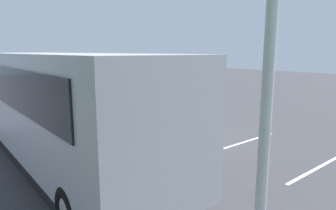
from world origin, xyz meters
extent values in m
plane|color=#38383D|center=(0.00, 0.00, 0.00)|extent=(80.00, 80.00, 0.00)
cube|color=#B7BABF|center=(0.15, 4.60, 1.85)|extent=(10.02, 2.81, 2.80)
cube|color=black|center=(5.07, 4.44, 2.41)|extent=(0.13, 2.10, 1.23)
cube|color=black|center=(0.11, 3.33, 2.41)|extent=(8.36, 0.30, 1.01)
cube|color=black|center=(0.19, 5.87, 2.41)|extent=(8.36, 0.30, 1.01)
cube|color=red|center=(0.11, 3.33, 1.29)|extent=(8.75, 0.31, 0.28)
cube|color=black|center=(0.15, 4.60, 0.23)|extent=(9.22, 2.59, 0.45)
torus|color=black|center=(3.59, 3.36, 0.50)|extent=(1.01, 0.35, 1.00)
torus|color=black|center=(-3.37, 3.58, 0.50)|extent=(1.01, 0.35, 1.00)
torus|color=black|center=(-3.30, 5.84, 0.50)|extent=(1.01, 0.35, 1.00)
cylinder|color=black|center=(-2.14, 1.55, 0.46)|extent=(0.15, 0.15, 0.76)
cube|color=black|center=(-2.15, 1.52, 0.05)|extent=(0.16, 0.28, 0.10)
cylinder|color=black|center=(-2.30, 1.59, 0.46)|extent=(0.15, 0.15, 0.76)
cube|color=black|center=(-2.31, 1.55, 0.05)|extent=(0.16, 0.28, 0.10)
cube|color=maroon|center=(-2.22, 1.57, 1.16)|extent=(0.44, 0.36, 0.63)
cylinder|color=maroon|center=(-1.99, 1.52, 1.18)|extent=(0.11, 0.11, 0.60)
sphere|color=tan|center=(-1.99, 1.52, 0.88)|extent=(0.11, 0.11, 0.09)
cylinder|color=maroon|center=(-2.45, 1.63, 1.18)|extent=(0.11, 0.11, 0.60)
sphere|color=tan|center=(-2.45, 1.63, 0.88)|extent=(0.11, 0.11, 0.09)
sphere|color=tan|center=(-2.22, 1.57, 1.61)|extent=(0.28, 0.28, 0.23)
cylinder|color=#473823|center=(-1.11, 1.84, 0.48)|extent=(0.15, 0.15, 0.79)
cube|color=black|center=(-1.11, 1.80, 0.05)|extent=(0.16, 0.28, 0.10)
cylinder|color=#473823|center=(-1.27, 1.80, 0.48)|extent=(0.15, 0.15, 0.79)
cube|color=black|center=(-1.26, 1.76, 0.05)|extent=(0.16, 0.28, 0.10)
cube|color=maroon|center=(-1.19, 1.82, 1.20)|extent=(0.44, 0.36, 0.65)
cylinder|color=maroon|center=(-0.96, 1.87, 1.22)|extent=(0.11, 0.11, 0.62)
sphere|color=tan|center=(-0.96, 1.87, 0.91)|extent=(0.11, 0.11, 0.09)
cylinder|color=maroon|center=(-1.43, 1.76, 1.22)|extent=(0.11, 0.11, 0.62)
sphere|color=tan|center=(-1.43, 1.76, 0.91)|extent=(0.11, 0.11, 0.09)
sphere|color=tan|center=(-1.19, 1.82, 1.67)|extent=(0.29, 0.29, 0.24)
cylinder|color=black|center=(0.31, 1.87, 0.48)|extent=(0.15, 0.15, 0.78)
cube|color=black|center=(0.32, 1.84, 0.05)|extent=(0.17, 0.28, 0.10)
cylinder|color=black|center=(0.16, 1.83, 0.48)|extent=(0.15, 0.15, 0.78)
cube|color=black|center=(0.17, 1.79, 0.05)|extent=(0.17, 0.28, 0.10)
cube|color=black|center=(0.24, 1.85, 1.19)|extent=(0.44, 0.37, 0.65)
cylinder|color=black|center=(0.47, 1.92, 1.21)|extent=(0.11, 0.11, 0.62)
sphere|color=tan|center=(0.47, 1.92, 0.90)|extent=(0.11, 0.11, 0.09)
cylinder|color=black|center=(0.00, 1.79, 1.21)|extent=(0.11, 0.11, 0.62)
sphere|color=tan|center=(0.00, 1.79, 0.90)|extent=(0.11, 0.11, 0.09)
sphere|color=tan|center=(0.24, 1.85, 1.65)|extent=(0.29, 0.29, 0.23)
cylinder|color=#473823|center=(1.49, 1.71, 0.48)|extent=(0.14, 0.14, 0.79)
cube|color=black|center=(1.48, 1.67, 0.05)|extent=(0.14, 0.27, 0.10)
cylinder|color=#473823|center=(1.33, 1.73, 0.48)|extent=(0.14, 0.14, 0.79)
cube|color=black|center=(1.33, 1.70, 0.05)|extent=(0.14, 0.27, 0.10)
cube|color=maroon|center=(1.41, 1.72, 1.21)|extent=(0.42, 0.34, 0.66)
cylinder|color=maroon|center=(1.65, 1.68, 1.22)|extent=(0.10, 0.10, 0.63)
sphere|color=tan|center=(1.65, 1.68, 0.91)|extent=(0.10, 0.10, 0.09)
cylinder|color=maroon|center=(1.18, 1.76, 1.22)|extent=(0.10, 0.10, 0.63)
sphere|color=tan|center=(1.18, 1.76, 0.91)|extent=(0.10, 0.10, 0.09)
sphere|color=tan|center=(1.41, 1.72, 1.67)|extent=(0.28, 0.28, 0.24)
cylinder|color=#473823|center=(2.63, 1.57, 0.47)|extent=(0.14, 0.14, 0.78)
cube|color=black|center=(2.64, 1.53, 0.05)|extent=(0.16, 0.28, 0.10)
cylinder|color=#473823|center=(2.48, 1.53, 0.47)|extent=(0.14, 0.14, 0.78)
cube|color=black|center=(2.49, 1.50, 0.05)|extent=(0.16, 0.28, 0.10)
cube|color=silver|center=(2.56, 1.55, 1.19)|extent=(0.43, 0.36, 0.65)
cylinder|color=silver|center=(2.79, 1.61, 1.20)|extent=(0.11, 0.11, 0.61)
sphere|color=tan|center=(2.79, 1.61, 0.90)|extent=(0.11, 0.11, 0.09)
cylinder|color=silver|center=(2.32, 1.50, 1.20)|extent=(0.11, 0.11, 0.61)
sphere|color=tan|center=(2.32, 1.50, 0.90)|extent=(0.11, 0.11, 0.09)
sphere|color=tan|center=(2.56, 1.55, 1.65)|extent=(0.28, 0.28, 0.23)
torus|color=black|center=(-2.28, 2.59, 0.30)|extent=(0.61, 0.25, 0.60)
cylinder|color=silver|center=(-2.28, 2.59, 0.30)|extent=(0.14, 0.12, 0.12)
torus|color=black|center=(-3.70, 2.90, 0.30)|extent=(0.61, 0.25, 0.60)
cylinder|color=silver|center=(-3.70, 2.90, 0.30)|extent=(0.14, 0.14, 0.12)
cylinder|color=silver|center=(-2.33, 2.60, 0.65)|extent=(0.32, 0.12, 0.67)
cube|color=red|center=(-2.92, 2.73, 0.63)|extent=(0.88, 0.45, 0.36)
cube|color=black|center=(-3.38, 2.83, 0.68)|extent=(0.55, 0.33, 0.20)
cylinder|color=silver|center=(-3.24, 2.95, 0.42)|extent=(0.46, 0.17, 0.08)
cylinder|color=black|center=(-2.38, 2.62, 0.95)|extent=(0.16, 0.57, 0.04)
torus|color=black|center=(2.77, -2.77, 0.30)|extent=(0.59, 0.39, 0.60)
cylinder|color=silver|center=(2.77, -2.77, 0.30)|extent=(0.15, 0.14, 0.12)
torus|color=black|center=(3.67, -3.22, 1.34)|extent=(0.82, 0.50, 0.85)
cylinder|color=silver|center=(3.67, -3.22, 1.34)|extent=(0.16, 0.16, 0.12)
cylinder|color=silver|center=(2.57, -2.67, 0.58)|extent=(0.62, 0.35, 0.31)
cube|color=black|center=(2.96, -2.86, 1.00)|extent=(0.88, 0.63, 0.85)
cube|color=black|center=(3.22, -3.00, 1.38)|extent=(0.55, 0.42, 0.51)
cylinder|color=silver|center=(3.26, -3.17, 1.11)|extent=(0.37, 0.24, 0.38)
cylinder|color=black|center=(2.41, -2.59, 0.82)|extent=(0.29, 0.53, 0.04)
cube|color=black|center=(2.82, -2.79, 1.25)|extent=(0.58, 0.52, 0.53)
sphere|color=red|center=(2.45, -2.61, 1.08)|extent=(0.35, 0.35, 0.26)
cylinder|color=black|center=(2.72, -2.54, 1.04)|extent=(0.45, 0.29, 0.17)
cylinder|color=black|center=(3.21, -2.79, 1.16)|extent=(0.36, 0.25, 0.35)
cylinder|color=black|center=(2.56, -2.86, 1.04)|extent=(0.45, 0.29, 0.17)
cylinder|color=black|center=(3.05, -3.11, 1.16)|extent=(0.36, 0.25, 0.35)
cylinder|color=silver|center=(-7.11, 5.95, 3.02)|extent=(0.08, 0.08, 6.04)
cube|color=white|center=(-4.90, -1.18, 0.00)|extent=(0.21, 4.17, 0.01)
cube|color=white|center=(-2.05, -1.18, 0.00)|extent=(0.20, 3.89, 0.01)
cube|color=white|center=(0.80, -1.18, 0.00)|extent=(0.23, 4.97, 0.01)
cube|color=white|center=(3.65, -1.18, 0.00)|extent=(0.21, 4.46, 0.01)
camera|label=1|loc=(-8.16, 7.72, 3.31)|focal=31.69mm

